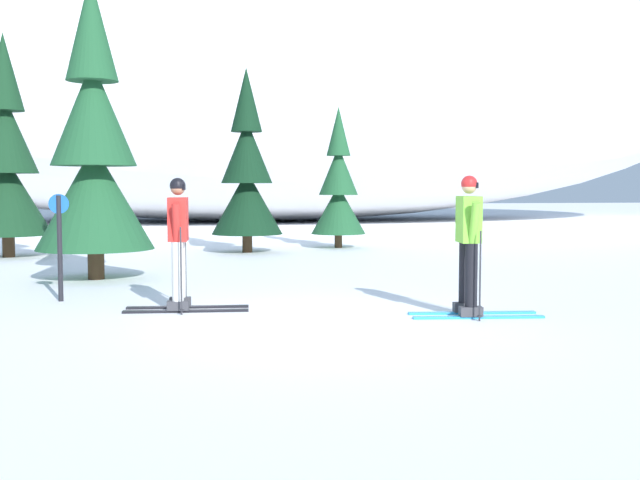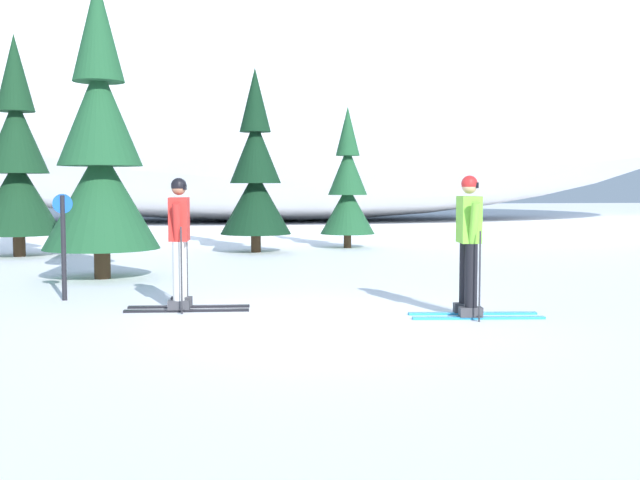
{
  "view_description": "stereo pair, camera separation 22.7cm",
  "coord_description": "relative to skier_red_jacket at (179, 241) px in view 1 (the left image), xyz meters",
  "views": [
    {
      "loc": [
        -1.43,
        -8.82,
        1.64
      ],
      "look_at": [
        0.18,
        0.86,
        0.95
      ],
      "focal_mm": 43.01,
      "sensor_mm": 36.0,
      "label": 1
    },
    {
      "loc": [
        -1.2,
        -8.85,
        1.64
      ],
      "look_at": [
        0.18,
        0.86,
        0.95
      ],
      "focal_mm": 43.01,
      "sensor_mm": 36.0,
      "label": 2
    }
  ],
  "objects": [
    {
      "name": "skier_red_jacket",
      "position": [
        0.0,
        0.0,
        0.0
      ],
      "size": [
        1.65,
        0.8,
        1.75
      ],
      "color": "black",
      "rests_on": "ground"
    },
    {
      "name": "pine_tree_far_right",
      "position": [
        3.99,
        9.73,
        0.64
      ],
      "size": [
        1.44,
        1.44,
        3.73
      ],
      "color": "#47301E",
      "rests_on": "ground"
    },
    {
      "name": "pine_tree_center_left",
      "position": [
        -1.51,
        3.68,
        1.29
      ],
      "size": [
        2.04,
        2.04,
        5.29
      ],
      "color": "#47301E",
      "rests_on": "ground"
    },
    {
      "name": "pine_tree_far_left",
      "position": [
        -4.02,
        8.33,
        1.22
      ],
      "size": [
        1.98,
        1.98,
        5.12
      ],
      "color": "#47301E",
      "rests_on": "ground"
    },
    {
      "name": "ground_plane",
      "position": [
        1.61,
        -1.39,
        -0.92
      ],
      "size": [
        120.0,
        120.0,
        0.0
      ],
      "primitive_type": "plane",
      "color": "white"
    },
    {
      "name": "pine_tree_center_right",
      "position": [
        1.5,
        8.7,
        0.98
      ],
      "size": [
        1.75,
        1.75,
        4.53
      ],
      "color": "#47301E",
      "rests_on": "ground"
    },
    {
      "name": "skier_lime_jacket",
      "position": [
        3.6,
        -1.07,
        0.01
      ],
      "size": [
        1.68,
        0.8,
        1.77
      ],
      "color": "#2893CC",
      "rests_on": "ground"
    },
    {
      "name": "snow_ridge_background",
      "position": [
        3.2,
        25.88,
        5.47
      ],
      "size": [
        46.03,
        20.27,
        12.79
      ],
      "primitive_type": "ellipsoid",
      "color": "white",
      "rests_on": "ground"
    },
    {
      "name": "trail_marker_post",
      "position": [
        -1.69,
        1.09,
        -0.05
      ],
      "size": [
        0.28,
        0.07,
        1.53
      ],
      "color": "black",
      "rests_on": "ground"
    }
  ]
}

